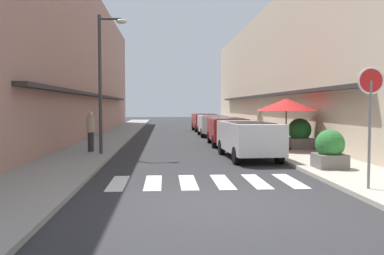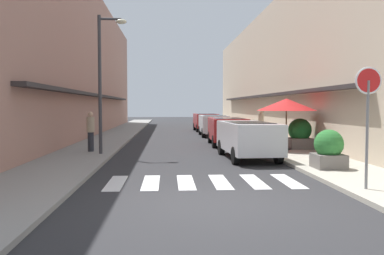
{
  "view_description": "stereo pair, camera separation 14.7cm",
  "coord_description": "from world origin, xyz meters",
  "px_view_note": "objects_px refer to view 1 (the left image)",
  "views": [
    {
      "loc": [
        -1.11,
        -8.48,
        2.09
      ],
      "look_at": [
        0.16,
        10.04,
        1.1
      ],
      "focal_mm": 37.57,
      "sensor_mm": 36.0,
      "label": 1
    },
    {
      "loc": [
        -0.97,
        -8.49,
        2.09
      ],
      "look_at": [
        0.16,
        10.04,
        1.1
      ],
      "focal_mm": 37.57,
      "sensor_mm": 36.0,
      "label": 2
    }
  ],
  "objects_px": {
    "parked_car_far": "(212,123)",
    "street_lamp": "(104,70)",
    "parked_car_mid": "(227,128)",
    "parked_car_distant": "(204,120)",
    "round_street_sign": "(370,96)",
    "parked_car_near": "(248,136)",
    "pedestrian_walking_near": "(91,131)",
    "cafe_umbrella": "(286,105)",
    "planter_midblock": "(300,134)",
    "planter_corner": "(330,149)",
    "pedestrian_walking_far": "(260,124)"
  },
  "relations": [
    {
      "from": "parked_car_near",
      "to": "street_lamp",
      "type": "xyz_separation_m",
      "value": [
        -5.76,
        1.16,
        2.65
      ]
    },
    {
      "from": "parked_car_distant",
      "to": "round_street_sign",
      "type": "bearing_deg",
      "value": -86.3
    },
    {
      "from": "parked_car_distant",
      "to": "pedestrian_walking_near",
      "type": "height_order",
      "value": "pedestrian_walking_near"
    },
    {
      "from": "parked_car_distant",
      "to": "pedestrian_walking_far",
      "type": "height_order",
      "value": "pedestrian_walking_far"
    },
    {
      "from": "parked_car_distant",
      "to": "planter_corner",
      "type": "bearing_deg",
      "value": -84.67
    },
    {
      "from": "pedestrian_walking_near",
      "to": "parked_car_mid",
      "type": "bearing_deg",
      "value": -23.59
    },
    {
      "from": "street_lamp",
      "to": "round_street_sign",
      "type": "bearing_deg",
      "value": -46.02
    },
    {
      "from": "parked_car_distant",
      "to": "pedestrian_walking_far",
      "type": "bearing_deg",
      "value": -76.37
    },
    {
      "from": "planter_corner",
      "to": "pedestrian_walking_near",
      "type": "relative_size",
      "value": 0.71
    },
    {
      "from": "parked_car_far",
      "to": "parked_car_distant",
      "type": "height_order",
      "value": "same"
    },
    {
      "from": "parked_car_mid",
      "to": "cafe_umbrella",
      "type": "bearing_deg",
      "value": -55.76
    },
    {
      "from": "parked_car_mid",
      "to": "parked_car_distant",
      "type": "bearing_deg",
      "value": 90.0
    },
    {
      "from": "parked_car_mid",
      "to": "pedestrian_walking_far",
      "type": "bearing_deg",
      "value": 45.34
    },
    {
      "from": "parked_car_distant",
      "to": "round_street_sign",
      "type": "relative_size",
      "value": 1.37
    },
    {
      "from": "parked_car_far",
      "to": "parked_car_distant",
      "type": "relative_size",
      "value": 1.03
    },
    {
      "from": "parked_car_mid",
      "to": "planter_midblock",
      "type": "distance_m",
      "value": 4.13
    },
    {
      "from": "parked_car_near",
      "to": "cafe_umbrella",
      "type": "xyz_separation_m",
      "value": [
        2.21,
        2.26,
        1.23
      ]
    },
    {
      "from": "parked_car_far",
      "to": "pedestrian_walking_far",
      "type": "relative_size",
      "value": 2.33
    },
    {
      "from": "planter_corner",
      "to": "pedestrian_walking_near",
      "type": "xyz_separation_m",
      "value": [
        -8.45,
        5.23,
        0.32
      ]
    },
    {
      "from": "cafe_umbrella",
      "to": "parked_car_mid",
      "type": "bearing_deg",
      "value": 124.24
    },
    {
      "from": "cafe_umbrella",
      "to": "pedestrian_walking_far",
      "type": "bearing_deg",
      "value": 88.39
    },
    {
      "from": "planter_corner",
      "to": "street_lamp",
      "type": "bearing_deg",
      "value": 150.35
    },
    {
      "from": "parked_car_mid",
      "to": "parked_car_far",
      "type": "height_order",
      "value": "same"
    },
    {
      "from": "pedestrian_walking_near",
      "to": "round_street_sign",
      "type": "bearing_deg",
      "value": -98.22
    },
    {
      "from": "parked_car_mid",
      "to": "pedestrian_walking_far",
      "type": "xyz_separation_m",
      "value": [
        2.37,
        2.4,
        0.12
      ]
    },
    {
      "from": "parked_car_mid",
      "to": "pedestrian_walking_far",
      "type": "height_order",
      "value": "pedestrian_walking_far"
    },
    {
      "from": "round_street_sign",
      "to": "street_lamp",
      "type": "distance_m",
      "value": 10.61
    },
    {
      "from": "parked_car_far",
      "to": "street_lamp",
      "type": "distance_m",
      "value": 12.6
    },
    {
      "from": "parked_car_distant",
      "to": "planter_midblock",
      "type": "relative_size",
      "value": 2.82
    },
    {
      "from": "parked_car_near",
      "to": "parked_car_far",
      "type": "height_order",
      "value": "same"
    },
    {
      "from": "planter_corner",
      "to": "planter_midblock",
      "type": "bearing_deg",
      "value": 80.03
    },
    {
      "from": "cafe_umbrella",
      "to": "pedestrian_walking_near",
      "type": "relative_size",
      "value": 1.56
    },
    {
      "from": "round_street_sign",
      "to": "cafe_umbrella",
      "type": "height_order",
      "value": "round_street_sign"
    },
    {
      "from": "parked_car_mid",
      "to": "round_street_sign",
      "type": "distance_m",
      "value": 12.12
    },
    {
      "from": "round_street_sign",
      "to": "parked_car_mid",
      "type": "bearing_deg",
      "value": 97.45
    },
    {
      "from": "street_lamp",
      "to": "pedestrian_walking_near",
      "type": "distance_m",
      "value": 2.77
    },
    {
      "from": "round_street_sign",
      "to": "planter_corner",
      "type": "height_order",
      "value": "round_street_sign"
    },
    {
      "from": "parked_car_near",
      "to": "street_lamp",
      "type": "relative_size",
      "value": 0.79
    },
    {
      "from": "parked_car_mid",
      "to": "pedestrian_walking_near",
      "type": "distance_m",
      "value": 7.39
    },
    {
      "from": "parked_car_mid",
      "to": "round_street_sign",
      "type": "xyz_separation_m",
      "value": [
        1.56,
        -11.94,
        1.42
      ]
    },
    {
      "from": "cafe_umbrella",
      "to": "planter_midblock",
      "type": "xyz_separation_m",
      "value": [
        0.77,
        0.4,
        -1.36
      ]
    },
    {
      "from": "cafe_umbrella",
      "to": "parked_car_near",
      "type": "bearing_deg",
      "value": -134.45
    },
    {
      "from": "street_lamp",
      "to": "pedestrian_walking_far",
      "type": "bearing_deg",
      "value": 39.71
    },
    {
      "from": "parked_car_mid",
      "to": "street_lamp",
      "type": "relative_size",
      "value": 0.72
    },
    {
      "from": "parked_car_mid",
      "to": "parked_car_far",
      "type": "distance_m",
      "value": 6.53
    },
    {
      "from": "round_street_sign",
      "to": "pedestrian_walking_far",
      "type": "relative_size",
      "value": 1.66
    },
    {
      "from": "parked_car_far",
      "to": "cafe_umbrella",
      "type": "relative_size",
      "value": 1.51
    },
    {
      "from": "parked_car_near",
      "to": "parked_car_distant",
      "type": "xyz_separation_m",
      "value": [
        -0.0,
        17.7,
        -0.0
      ]
    },
    {
      "from": "parked_car_near",
      "to": "parked_car_mid",
      "type": "distance_m",
      "value": 5.51
    },
    {
      "from": "parked_car_mid",
      "to": "planter_midblock",
      "type": "height_order",
      "value": "planter_midblock"
    }
  ]
}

